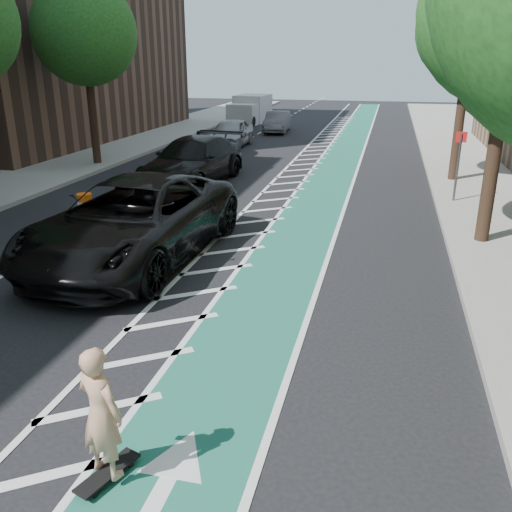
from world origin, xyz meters
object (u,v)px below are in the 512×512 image
(skateboarder, at_px, (101,413))
(suv_near, at_px, (134,221))
(suv_far, at_px, (193,161))
(barrel_a, at_px, (85,207))

(skateboarder, relative_size, suv_near, 0.23)
(suv_near, bearing_deg, suv_far, 103.98)
(suv_far, relative_size, barrel_a, 7.74)
(barrel_a, bearing_deg, suv_far, 74.63)
(skateboarder, height_order, suv_near, suv_near)
(skateboarder, bearing_deg, barrel_a, -40.18)
(skateboarder, height_order, barrel_a, skateboarder)
(suv_far, xyz_separation_m, barrel_a, (-1.54, -5.62, -0.52))
(suv_near, bearing_deg, barrel_a, 140.08)
(skateboarder, relative_size, suv_far, 0.27)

